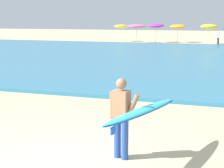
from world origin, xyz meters
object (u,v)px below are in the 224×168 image
surfer_with_board (132,113)px  beach_umbrella_0 (121,26)px  beach_umbrella_3 (178,26)px  beachgoer_near_row_left (218,38)px  beach_umbrella_1 (137,26)px  beach_umbrella_2 (156,26)px  beach_umbrella_4 (209,27)px

surfer_with_board → beach_umbrella_0: bearing=106.6°
beach_umbrella_0 → beach_umbrella_3: beach_umbrella_3 is taller
beach_umbrella_3 → beachgoer_near_row_left: size_ratio=1.43×
beach_umbrella_1 → beach_umbrella_2: 2.74m
beach_umbrella_4 → beachgoer_near_row_left: 2.08m
beach_umbrella_0 → beach_umbrella_2: bearing=-6.3°
beach_umbrella_3 → beach_umbrella_2: bearing=-163.8°
surfer_with_board → beach_umbrella_2: bearing=99.8°
beach_umbrella_2 → beach_umbrella_4: size_ratio=1.01×
beach_umbrella_1 → beach_umbrella_0: bearing=138.0°
beach_umbrella_0 → beach_umbrella_1: 3.54m
surfer_with_board → beach_umbrella_1: 34.87m
beach_umbrella_2 → beachgoer_near_row_left: size_ratio=1.50×
beach_umbrella_1 → beachgoer_near_row_left: (9.41, -0.90, -1.17)m
beach_umbrella_1 → beachgoer_near_row_left: 9.52m
beach_umbrella_2 → surfer_with_board: bearing=-80.2°
beach_umbrella_4 → beachgoer_near_row_left: (1.04, -1.38, -1.15)m
beach_umbrella_2 → beach_umbrella_3: (2.56, 0.74, -0.10)m
beach_umbrella_2 → beachgoer_near_row_left: 7.99m
surfer_with_board → beach_umbrella_0: beach_umbrella_0 is taller
beach_umbrella_1 → beach_umbrella_2: (2.01, 1.86, 0.04)m
surfer_with_board → beach_umbrella_2: beach_umbrella_2 is taller
beach_umbrella_1 → beachgoer_near_row_left: beach_umbrella_1 is taller
beach_umbrella_3 → beach_umbrella_4: size_ratio=0.97×
beach_umbrella_1 → beach_umbrella_4: beach_umbrella_4 is taller
beach_umbrella_4 → beachgoer_near_row_left: beach_umbrella_4 is taller
beach_umbrella_2 → beachgoer_near_row_left: beach_umbrella_2 is taller
beach_umbrella_0 → beach_umbrella_1: bearing=-42.0°
surfer_with_board → beach_umbrella_4: bearing=89.7°
surfer_with_board → beach_umbrella_3: beach_umbrella_3 is taller
beach_umbrella_3 → beach_umbrella_0: bearing=-178.1°
surfer_with_board → beach_umbrella_2: 36.29m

